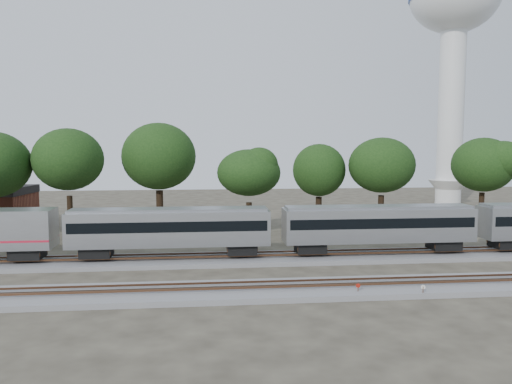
% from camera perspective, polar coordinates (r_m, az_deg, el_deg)
% --- Properties ---
extents(ground, '(160.00, 160.00, 0.00)m').
position_cam_1_polar(ground, '(40.31, 2.42, -9.78)').
color(ground, '#383328').
rests_on(ground, ground).
extents(track_far, '(160.00, 5.00, 0.73)m').
position_cam_1_polar(track_far, '(46.03, 1.34, -7.59)').
color(track_far, slate).
rests_on(track_far, ground).
extents(track_near, '(160.00, 5.00, 0.73)m').
position_cam_1_polar(track_near, '(36.45, 3.33, -11.10)').
color(track_near, slate).
rests_on(track_near, ground).
extents(train, '(92.31, 3.18, 4.70)m').
position_cam_1_polar(train, '(47.89, 13.96, -3.52)').
color(train, '#B0B3B8').
rests_on(train, ground).
extents(switch_stand_red, '(0.30, 0.11, 0.95)m').
position_cam_1_polar(switch_stand_red, '(36.04, 11.58, -10.74)').
color(switch_stand_red, '#512D19').
rests_on(switch_stand_red, ground).
extents(switch_stand_white, '(0.29, 0.13, 0.95)m').
position_cam_1_polar(switch_stand_white, '(36.82, 18.55, -10.56)').
color(switch_stand_white, '#512D19').
rests_on(switch_stand_white, ground).
extents(switch_lever, '(0.54, 0.37, 0.30)m').
position_cam_1_polar(switch_lever, '(36.85, 14.93, -11.19)').
color(switch_lever, '#512D19').
rests_on(switch_lever, ground).
extents(water_tower, '(15.45, 15.45, 42.77)m').
position_cam_1_polar(water_tower, '(96.97, 21.71, 17.62)').
color(water_tower, silver).
rests_on(water_tower, ground).
extents(tree_2, '(9.07, 9.07, 12.78)m').
position_cam_1_polar(tree_2, '(60.02, -20.67, 3.49)').
color(tree_2, black).
rests_on(tree_2, ground).
extents(tree_3, '(9.30, 9.30, 13.11)m').
position_cam_1_polar(tree_3, '(62.49, -11.04, 4.01)').
color(tree_3, black).
rests_on(tree_3, ground).
extents(tree_4, '(7.53, 7.53, 10.62)m').
position_cam_1_polar(tree_4, '(56.67, -0.81, 2.20)').
color(tree_4, black).
rests_on(tree_4, ground).
extents(tree_5, '(7.50, 7.50, 10.57)m').
position_cam_1_polar(tree_5, '(63.50, 7.22, 2.48)').
color(tree_5, black).
rests_on(tree_5, ground).
extents(tree_6, '(8.20, 8.20, 11.56)m').
position_cam_1_polar(tree_6, '(63.13, 14.19, 2.97)').
color(tree_6, black).
rests_on(tree_6, ground).
extents(tree_7, '(8.08, 8.08, 11.40)m').
position_cam_1_polar(tree_7, '(71.97, 24.53, 2.84)').
color(tree_7, black).
rests_on(tree_7, ground).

